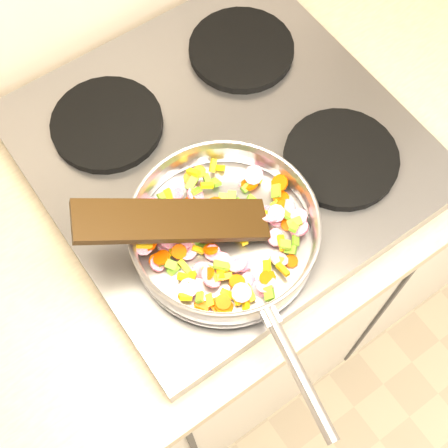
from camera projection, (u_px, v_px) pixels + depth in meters
base_cabinet at (435, 120)px, 1.68m from camera, size 3.00×0.65×0.86m
cooktop at (222, 150)px, 1.06m from camera, size 0.60×0.60×0.04m
grate_fl at (200, 249)px, 0.95m from camera, size 0.19×0.19×0.02m
grate_fr at (341, 158)px, 1.02m from camera, size 0.19×0.19×0.02m
grate_bl at (107, 124)px, 1.05m from camera, size 0.19×0.19×0.02m
grate_br at (241, 49)px, 1.12m from camera, size 0.19×0.19×0.02m
saute_pan at (225, 232)px, 0.92m from camera, size 0.33×0.49×0.06m
vegetable_heap at (221, 235)px, 0.93m from camera, size 0.27×0.25×0.04m
wooden_spatula at (174, 221)px, 0.89m from camera, size 0.28×0.18×0.10m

